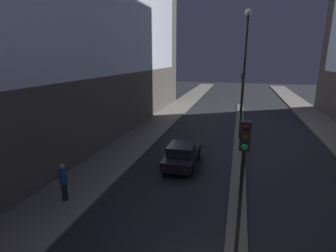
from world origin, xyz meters
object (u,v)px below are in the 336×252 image
object	(u,v)px
traffic_light_near	(243,160)
street_lamp	(245,59)
traffic_light_mid	(242,84)
pedestrian_on_left_sidewalk	(63,181)
car_left_lane	(182,155)

from	to	relation	value
traffic_light_near	street_lamp	size ratio (longest dim) A/B	0.47
traffic_light_mid	pedestrian_on_left_sidewalk	xyz separation A→B (m)	(-7.75, -22.81, -2.40)
traffic_light_mid	car_left_lane	bearing A→B (deg)	-101.12
traffic_light_near	pedestrian_on_left_sidewalk	bearing A→B (deg)	169.74
traffic_light_near	pedestrian_on_left_sidewalk	xyz separation A→B (m)	(-7.75, 1.40, -2.40)
car_left_lane	pedestrian_on_left_sidewalk	world-z (taller)	pedestrian_on_left_sidewalk
pedestrian_on_left_sidewalk	street_lamp	bearing A→B (deg)	57.20
traffic_light_mid	pedestrian_on_left_sidewalk	world-z (taller)	traffic_light_mid
traffic_light_mid	car_left_lane	xyz separation A→B (m)	(-3.40, -17.30, -2.75)
traffic_light_mid	traffic_light_near	bearing A→B (deg)	-90.00
traffic_light_mid	street_lamp	size ratio (longest dim) A/B	0.47
street_lamp	traffic_light_near	bearing A→B (deg)	-90.00
street_lamp	car_left_lane	bearing A→B (deg)	-117.53
traffic_light_near	street_lamp	distance (m)	13.75
traffic_light_near	car_left_lane	distance (m)	8.18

